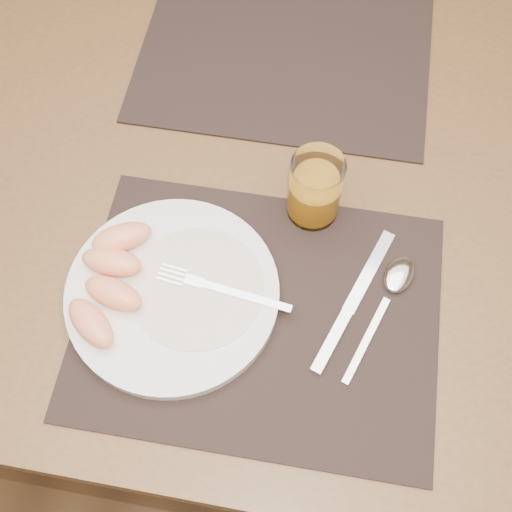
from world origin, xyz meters
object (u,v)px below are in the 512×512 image
Objects in this scene: spoon at (394,284)px; juice_glass at (315,191)px; table at (268,201)px; fork at (212,287)px; placemat_far at (285,54)px; plate at (173,293)px; knife at (348,311)px; placemat_near at (259,315)px.

spoon is 1.79× the size of juice_glass.
fork is at bearing -100.66° from table.
juice_glass is (0.11, 0.14, 0.03)m from fork.
table is at bearing -87.05° from placemat_far.
plate is 1.44× the size of spoon.
spoon is at bearing 40.80° from knife.
juice_glass is (-0.06, 0.14, 0.04)m from knife.
knife is at bearing 0.98° from fork.
knife reaches higher than placemat_near.
table is 0.26m from spoon.
knife is (0.11, 0.02, 0.00)m from placemat_near.
spoon reaches higher than placemat_far.
spoon is (0.05, 0.05, 0.00)m from knife.
spoon is (0.16, 0.07, 0.01)m from placemat_near.
placemat_far is at bearing 109.19° from knife.
placemat_far is (-0.01, 0.22, 0.09)m from table.
spoon reaches higher than table.
juice_glass is at bearing -38.99° from table.
spoon is at bearing -38.69° from table.
fork is at bearing 163.03° from placemat_near.
placemat_far is at bearing 92.95° from table.
table is 0.24m from placemat_far.
spoon is at bearing -61.68° from placemat_far.
placemat_near is at bearing -85.35° from placemat_far.
spoon is (0.20, -0.37, 0.01)m from placemat_far.
placemat_far is at bearing 86.40° from fork.
knife is 0.16m from juice_glass.
table is 5.19× the size of plate.
plate is (-0.09, -0.21, 0.10)m from table.
placemat_near is 2.40× the size of spoon.
knife reaches higher than placemat_far.
spoon is (0.23, 0.05, -0.01)m from fork.
juice_glass is at bearing 74.56° from placemat_near.
placemat_near is 0.44m from placemat_far.
fork reaches higher than plate.
knife is at bearing -55.88° from table.
juice_glass is at bearing -73.67° from placemat_far.
table is 6.58× the size of knife.
table is 0.24m from placemat_near.
placemat_near is 0.07m from fork.
plate is 1.54× the size of fork.
plate reaches higher than spoon.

